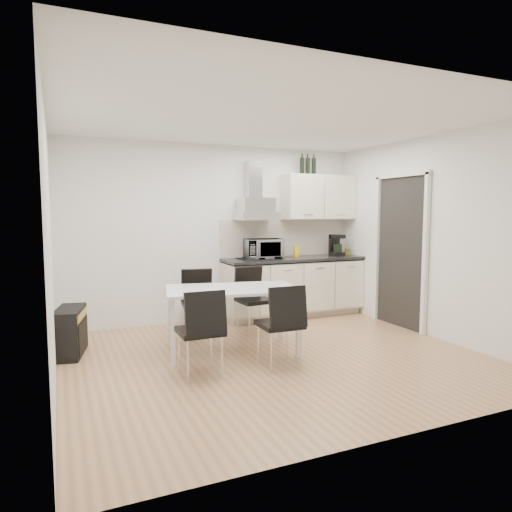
{
  "coord_description": "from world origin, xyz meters",
  "views": [
    {
      "loc": [
        -2.19,
        -4.47,
        1.62
      ],
      "look_at": [
        -0.03,
        0.45,
        1.1
      ],
      "focal_mm": 32.0,
      "sensor_mm": 36.0,
      "label": 1
    }
  ],
  "objects_px": {
    "chair_far_left": "(199,305)",
    "chair_far_right": "(255,301)",
    "chair_near_left": "(200,332)",
    "chair_near_right": "(279,325)",
    "floor_speaker": "(192,313)",
    "guitar_amp": "(70,332)",
    "kitchenette": "(295,263)",
    "dining_table": "(232,294)"
  },
  "relations": [
    {
      "from": "chair_near_right",
      "to": "floor_speaker",
      "type": "relative_size",
      "value": 3.14
    },
    {
      "from": "chair_far_left",
      "to": "chair_near_right",
      "type": "height_order",
      "value": "same"
    },
    {
      "from": "chair_far_left",
      "to": "chair_near_left",
      "type": "bearing_deg",
      "value": 82.68
    },
    {
      "from": "chair_near_right",
      "to": "chair_near_left",
      "type": "bearing_deg",
      "value": 176.82
    },
    {
      "from": "chair_near_right",
      "to": "floor_speaker",
      "type": "xyz_separation_m",
      "value": [
        -0.32,
        2.19,
        -0.3
      ]
    },
    {
      "from": "dining_table",
      "to": "chair_near_left",
      "type": "bearing_deg",
      "value": -121.64
    },
    {
      "from": "guitar_amp",
      "to": "kitchenette",
      "type": "bearing_deg",
      "value": 24.86
    },
    {
      "from": "floor_speaker",
      "to": "kitchenette",
      "type": "bearing_deg",
      "value": -0.03
    },
    {
      "from": "chair_far_right",
      "to": "dining_table",
      "type": "bearing_deg",
      "value": 43.56
    },
    {
      "from": "chair_far_right",
      "to": "floor_speaker",
      "type": "distance_m",
      "value": 1.13
    },
    {
      "from": "chair_far_left",
      "to": "floor_speaker",
      "type": "height_order",
      "value": "chair_far_left"
    },
    {
      "from": "chair_near_right",
      "to": "guitar_amp",
      "type": "relative_size",
      "value": 1.28
    },
    {
      "from": "chair_far_left",
      "to": "chair_near_right",
      "type": "relative_size",
      "value": 1.0
    },
    {
      "from": "chair_far_right",
      "to": "floor_speaker",
      "type": "xyz_separation_m",
      "value": [
        -0.6,
        0.91,
        -0.3
      ]
    },
    {
      "from": "guitar_amp",
      "to": "dining_table",
      "type": "bearing_deg",
      "value": -7.48
    },
    {
      "from": "guitar_amp",
      "to": "chair_near_left",
      "type": "bearing_deg",
      "value": -34.23
    },
    {
      "from": "dining_table",
      "to": "chair_near_left",
      "type": "height_order",
      "value": "chair_near_left"
    },
    {
      "from": "chair_far_left",
      "to": "chair_near_right",
      "type": "distance_m",
      "value": 1.45
    },
    {
      "from": "floor_speaker",
      "to": "chair_far_right",
      "type": "bearing_deg",
      "value": -50.5
    },
    {
      "from": "dining_table",
      "to": "chair_far_right",
      "type": "xyz_separation_m",
      "value": [
        0.56,
        0.62,
        -0.23
      ]
    },
    {
      "from": "dining_table",
      "to": "chair_far_right",
      "type": "bearing_deg",
      "value": 59.11
    },
    {
      "from": "dining_table",
      "to": "chair_near_right",
      "type": "relative_size",
      "value": 1.83
    },
    {
      "from": "kitchenette",
      "to": "chair_far_left",
      "type": "bearing_deg",
      "value": -159.3
    },
    {
      "from": "chair_near_left",
      "to": "chair_near_right",
      "type": "height_order",
      "value": "same"
    },
    {
      "from": "kitchenette",
      "to": "chair_near_left",
      "type": "bearing_deg",
      "value": -137.27
    },
    {
      "from": "chair_near_left",
      "to": "chair_near_right",
      "type": "bearing_deg",
      "value": -4.49
    },
    {
      "from": "guitar_amp",
      "to": "floor_speaker",
      "type": "distance_m",
      "value": 1.91
    },
    {
      "from": "guitar_amp",
      "to": "floor_speaker",
      "type": "height_order",
      "value": "guitar_amp"
    },
    {
      "from": "chair_far_left",
      "to": "guitar_amp",
      "type": "xyz_separation_m",
      "value": [
        -1.54,
        -0.08,
        -0.17
      ]
    },
    {
      "from": "dining_table",
      "to": "chair_far_left",
      "type": "xyz_separation_m",
      "value": [
        -0.19,
        0.7,
        -0.23
      ]
    },
    {
      "from": "dining_table",
      "to": "chair_near_right",
      "type": "height_order",
      "value": "chair_near_right"
    },
    {
      "from": "guitar_amp",
      "to": "floor_speaker",
      "type": "bearing_deg",
      "value": 40.47
    },
    {
      "from": "kitchenette",
      "to": "chair_near_left",
      "type": "xyz_separation_m",
      "value": [
        -2.12,
        -1.96,
        -0.39
      ]
    },
    {
      "from": "chair_far_left",
      "to": "chair_far_right",
      "type": "distance_m",
      "value": 0.75
    },
    {
      "from": "kitchenette",
      "to": "chair_near_left",
      "type": "height_order",
      "value": "kitchenette"
    },
    {
      "from": "chair_far_left",
      "to": "chair_far_right",
      "type": "xyz_separation_m",
      "value": [
        0.75,
        -0.08,
        0.0
      ]
    },
    {
      "from": "kitchenette",
      "to": "guitar_amp",
      "type": "xyz_separation_m",
      "value": [
        -3.28,
        -0.74,
        -0.56
      ]
    },
    {
      "from": "kitchenette",
      "to": "floor_speaker",
      "type": "height_order",
      "value": "kitchenette"
    },
    {
      "from": "chair_near_left",
      "to": "floor_speaker",
      "type": "distance_m",
      "value": 2.21
    },
    {
      "from": "chair_near_left",
      "to": "guitar_amp",
      "type": "relative_size",
      "value": 1.28
    },
    {
      "from": "chair_near_left",
      "to": "floor_speaker",
      "type": "bearing_deg",
      "value": 76.53
    },
    {
      "from": "chair_near_left",
      "to": "floor_speaker",
      "type": "relative_size",
      "value": 3.14
    }
  ]
}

